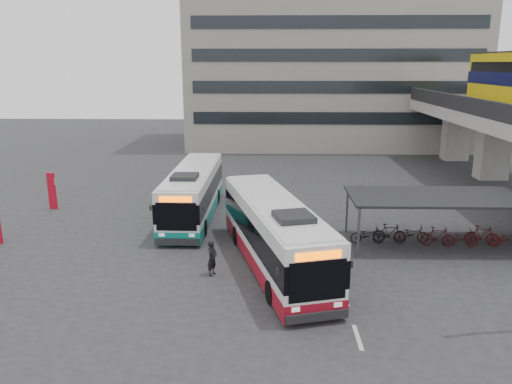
{
  "coord_description": "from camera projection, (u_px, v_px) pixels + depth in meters",
  "views": [
    {
      "loc": [
        -0.51,
        -20.98,
        8.9
      ],
      "look_at": [
        -1.21,
        5.55,
        2.0
      ],
      "focal_mm": 35.0,
      "sensor_mm": 36.0,
      "label": 1
    }
  ],
  "objects": [
    {
      "name": "ground",
      "position": [
        280.0,
        266.0,
        22.52
      ],
      "size": [
        120.0,
        120.0,
        0.0
      ],
      "primitive_type": "plane",
      "color": "#28282B",
      "rests_on": "ground"
    },
    {
      "name": "bike_shelter",
      "position": [
        448.0,
        220.0,
        24.88
      ],
      "size": [
        10.0,
        4.0,
        2.54
      ],
      "color": "#595B60",
      "rests_on": "ground"
    },
    {
      "name": "bus_main",
      "position": [
        274.0,
        234.0,
        22.18
      ],
      "size": [
        5.18,
        11.29,
        3.27
      ],
      "rotation": [
        0.0,
        0.0,
        0.26
      ],
      "color": "white",
      "rests_on": "ground"
    },
    {
      "name": "sign_totem_north",
      "position": [
        52.0,
        190.0,
        31.03
      ],
      "size": [
        0.5,
        0.15,
        2.31
      ],
      "rotation": [
        0.0,
        0.0,
        0.01
      ],
      "color": "#B20A1F",
      "rests_on": "ground"
    },
    {
      "name": "pedestrian",
      "position": [
        212.0,
        258.0,
        21.36
      ],
      "size": [
        0.57,
        0.67,
        1.57
      ],
      "primitive_type": "imported",
      "rotation": [
        0.0,
        0.0,
        1.17
      ],
      "color": "black",
      "rests_on": "ground"
    },
    {
      "name": "road_markings",
      "position": [
        345.0,
        296.0,
        19.56
      ],
      "size": [
        0.15,
        7.6,
        0.01
      ],
      "color": "beige",
      "rests_on": "ground"
    },
    {
      "name": "bus_teal",
      "position": [
        193.0,
        193.0,
        29.39
      ],
      "size": [
        2.43,
        10.69,
        3.15
      ],
      "rotation": [
        0.0,
        0.0,
        -0.01
      ],
      "color": "white",
      "rests_on": "ground"
    },
    {
      "name": "office_block",
      "position": [
        330.0,
        28.0,
        54.06
      ],
      "size": [
        30.0,
        15.0,
        25.0
      ],
      "primitive_type": "cube",
      "color": "gray",
      "rests_on": "ground"
    }
  ]
}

